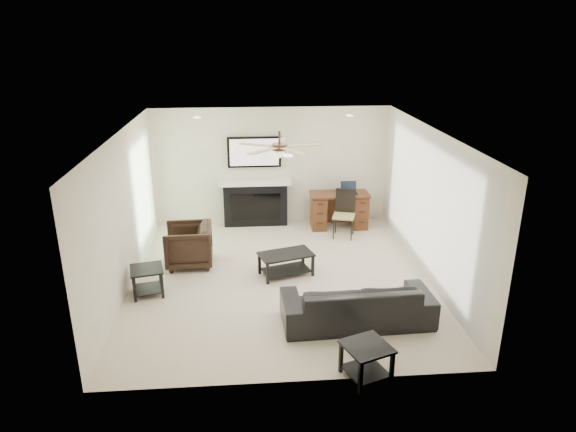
% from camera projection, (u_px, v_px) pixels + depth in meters
% --- Properties ---
extents(room_shell, '(5.50, 5.54, 2.52)m').
position_uv_depth(room_shell, '(291.00, 182.00, 8.27)').
color(room_shell, beige).
rests_on(room_shell, ground).
extents(sofa, '(2.18, 0.92, 0.63)m').
position_uv_depth(sofa, '(357.00, 303.00, 7.34)').
color(sofa, black).
rests_on(sofa, ground).
extents(armchair, '(0.86, 0.84, 0.75)m').
position_uv_depth(armchair, '(189.00, 245.00, 9.13)').
color(armchair, black).
rests_on(armchair, ground).
extents(coffee_table, '(1.01, 0.74, 0.40)m').
position_uv_depth(coffee_table, '(286.00, 264.00, 8.81)').
color(coffee_table, black).
rests_on(coffee_table, ground).
extents(end_table_near, '(0.67, 0.67, 0.45)m').
position_uv_depth(end_table_near, '(366.00, 361.00, 6.19)').
color(end_table_near, black).
rests_on(end_table_near, ground).
extents(end_table_left, '(0.60, 0.60, 0.45)m').
position_uv_depth(end_table_left, '(148.00, 281.00, 8.16)').
color(end_table_left, black).
rests_on(end_table_left, ground).
extents(fireplace_unit, '(1.52, 0.34, 1.91)m').
position_uv_depth(fireplace_unit, '(255.00, 182.00, 10.82)').
color(fireplace_unit, black).
rests_on(fireplace_unit, ground).
extents(desk, '(1.22, 0.56, 0.76)m').
position_uv_depth(desk, '(339.00, 210.00, 10.88)').
color(desk, '#3C200F').
rests_on(desk, ground).
extents(desk_chair, '(0.53, 0.54, 0.97)m').
position_uv_depth(desk_chair, '(344.00, 214.00, 10.33)').
color(desk_chair, black).
rests_on(desk_chair, ground).
extents(laptop, '(0.33, 0.24, 0.23)m').
position_uv_depth(laptop, '(349.00, 188.00, 10.71)').
color(laptop, black).
rests_on(laptop, desk).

